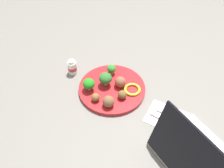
{
  "coord_description": "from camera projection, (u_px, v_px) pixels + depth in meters",
  "views": [
    {
      "loc": [
        0.37,
        -0.61,
        0.79
      ],
      "look_at": [
        0.0,
        0.0,
        0.04
      ],
      "focal_mm": 40.25,
      "sensor_mm": 36.0,
      "label": 1
    }
  ],
  "objects": [
    {
      "name": "ground_plane",
      "position": [
        112.0,
        90.0,
        1.06
      ],
      "size": [
        4.0,
        4.0,
        0.0
      ],
      "primitive_type": "plane",
      "color": "slate"
    },
    {
      "name": "plate",
      "position": [
        112.0,
        89.0,
        1.06
      ],
      "size": [
        0.28,
        0.28,
        0.02
      ],
      "primitive_type": "cylinder",
      "color": "red",
      "rests_on": "ground_plane"
    },
    {
      "name": "broccoli_floret_back_right",
      "position": [
        89.0,
        84.0,
        1.02
      ],
      "size": [
        0.05,
        0.05,
        0.05
      ],
      "color": "#AAC66A",
      "rests_on": "plate"
    },
    {
      "name": "broccoli_floret_front_left",
      "position": [
        111.0,
        69.0,
        1.09
      ],
      "size": [
        0.04,
        0.04,
        0.04
      ],
      "color": "#A0C980",
      "rests_on": "plate"
    },
    {
      "name": "broccoli_floret_front_right",
      "position": [
        106.0,
        78.0,
        1.04
      ],
      "size": [
        0.05,
        0.05,
        0.06
      ],
      "color": "#8DC773",
      "rests_on": "plate"
    },
    {
      "name": "meatball_mid_right",
      "position": [
        108.0,
        101.0,
        0.97
      ],
      "size": [
        0.05,
        0.05,
        0.05
      ],
      "primitive_type": "sphere",
      "color": "brown",
      "rests_on": "plate"
    },
    {
      "name": "meatball_far_rim",
      "position": [
        96.0,
        97.0,
        0.99
      ],
      "size": [
        0.03,
        0.03,
        0.03
      ],
      "primitive_type": "sphere",
      "color": "brown",
      "rests_on": "plate"
    },
    {
      "name": "meatball_center",
      "position": [
        122.0,
        95.0,
        1.0
      ],
      "size": [
        0.04,
        0.04,
        0.04
      ],
      "primitive_type": "sphere",
      "color": "brown",
      "rests_on": "plate"
    },
    {
      "name": "meatball_back_left",
      "position": [
        120.0,
        82.0,
        1.04
      ],
      "size": [
        0.05,
        0.05,
        0.05
      ],
      "primitive_type": "sphere",
      "color": "brown",
      "rests_on": "plate"
    },
    {
      "name": "pepper_ring_mid_right",
      "position": [
        132.0,
        89.0,
        1.04
      ],
      "size": [
        0.09,
        0.09,
        0.01
      ],
      "primitive_type": "torus",
      "rotation": [
        0.0,
        0.0,
        5.04
      ],
      "color": "yellow",
      "rests_on": "plate"
    },
    {
      "name": "napkin",
      "position": [
        169.0,
        118.0,
        0.96
      ],
      "size": [
        0.18,
        0.13,
        0.01
      ],
      "primitive_type": "cube",
      "rotation": [
        0.0,
        0.0,
        0.05
      ],
      "color": "white",
      "rests_on": "ground_plane"
    },
    {
      "name": "fork",
      "position": [
        173.0,
        115.0,
        0.96
      ],
      "size": [
        0.12,
        0.02,
        0.01
      ],
      "color": "silver",
      "rests_on": "napkin"
    },
    {
      "name": "knife",
      "position": [
        170.0,
        122.0,
        0.94
      ],
      "size": [
        0.15,
        0.02,
        0.01
      ],
      "color": "silver",
      "rests_on": "napkin"
    },
    {
      "name": "yogurt_bottle",
      "position": [
        72.0,
        67.0,
        1.12
      ],
      "size": [
        0.04,
        0.04,
        0.07
      ],
      "color": "white",
      "rests_on": "ground_plane"
    },
    {
      "name": "laptop",
      "position": [
        200.0,
        162.0,
        0.8
      ],
      "size": [
        0.38,
        0.34,
        0.21
      ],
      "color": "#BEBEBE",
      "rests_on": "ground_plane"
    }
  ]
}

